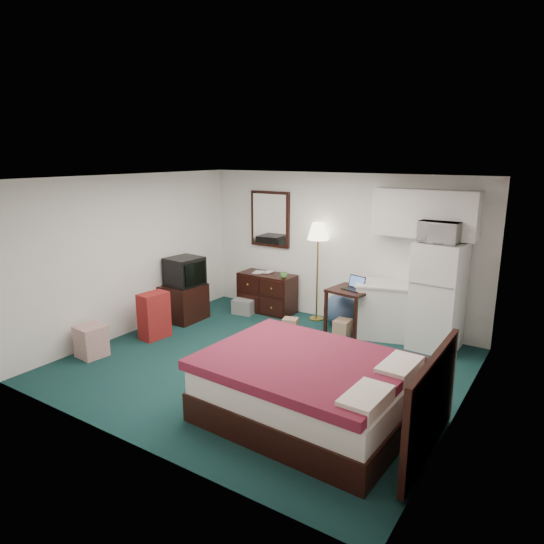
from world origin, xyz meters
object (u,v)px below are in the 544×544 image
Objects in this scene: tv_stand at (184,302)px; suitcase at (154,316)px; fridge at (438,296)px; desk at (350,312)px; dresser at (267,293)px; kitchen_counter at (382,310)px; bed at (308,390)px; floor_lamp at (317,272)px.

suitcase is (0.22, -0.89, 0.06)m from tv_stand.
fridge reaches higher than tv_stand.
desk is at bearing -166.52° from fridge.
desk is 1.05× the size of suitcase.
dresser is 1.24× the size of kitchen_counter.
suitcase is at bearing -136.81° from desk.
desk reaches higher than dresser.
suitcase is (-0.75, -2.04, 0.01)m from dresser.
tv_stand is (-2.72, -0.86, -0.07)m from desk.
dresser is 3.04m from fridge.
bed is (0.65, -2.54, -0.04)m from desk.
floor_lamp reaches higher than desk.
suitcase is at bearing -148.76° from fridge.
fridge is 4.15m from tv_stand.
desk is 1.34m from fridge.
floor_lamp is 2.78m from suitcase.
kitchen_counter reaches higher than dresser.
fridge is 4.27m from suitcase.
desk is at bearing 106.89° from bed.
dresser is at bearing 75.17° from suitcase.
tv_stand is at bearing -154.26° from desk.
suitcase is (-3.15, 0.78, 0.02)m from bed.
desk is at bearing 40.34° from suitcase.
desk is at bearing -26.17° from floor_lamp.
suitcase reaches higher than bed.
fridge is 0.75× the size of bed.
desk reaches higher than suitcase.
bed is 2.93× the size of suitcase.
tv_stand is (-0.97, -1.15, -0.05)m from dresser.
tv_stand is (-3.98, -1.08, -0.49)m from fridge.
fridge is at bearing 14.70° from tv_stand.
fridge is at bearing 32.99° from suitcase.
bed is at bearing -8.70° from suitcase.
floor_lamp reaches higher than fridge.
kitchen_counter is at bearing 38.66° from desk.
floor_lamp reaches higher than bed.
desk is 3.05m from suitcase.
tv_stand is at bearing 109.26° from suitcase.
desk is (0.79, -0.39, -0.46)m from floor_lamp.
floor_lamp reaches higher than suitcase.
tv_stand is at bearing -176.88° from kitchen_counter.
bed is 3.17× the size of tv_stand.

